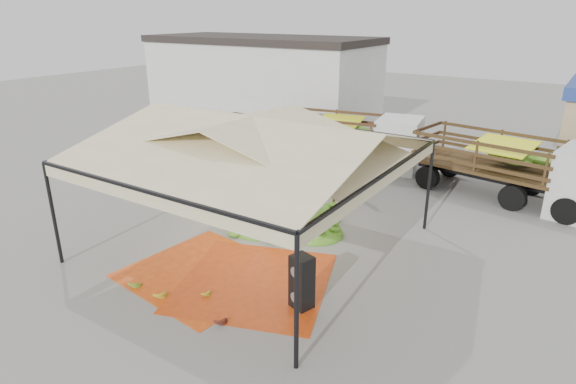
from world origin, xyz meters
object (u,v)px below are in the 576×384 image
Objects in this scene: banana_heap at (283,208)px; vendor at (360,181)px; speaker_stack at (302,282)px; truck_left at (351,134)px; truck_right at (519,163)px.

vendor reaches higher than banana_heap.
vendor is (-1.93, 7.36, 0.07)m from speaker_stack.
truck_left is (-2.41, 4.07, 0.68)m from vendor.
speaker_stack is 12.24m from truck_left.
banana_heap is at bearing -90.97° from truck_left.
speaker_stack is 0.19× the size of truck_right.
banana_heap is at bearing 70.93° from vendor.
vendor is (1.25, 3.40, 0.22)m from banana_heap.
truck_right is at bearing 90.80° from speaker_stack.
truck_right reaches higher than speaker_stack.
banana_heap is at bearing -123.82° from truck_right.
speaker_stack is at bearing -96.49° from truck_right.
speaker_stack is (3.18, -3.95, 0.15)m from banana_heap.
truck_left reaches higher than banana_heap.
truck_right is (4.96, 3.16, 0.73)m from vendor.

